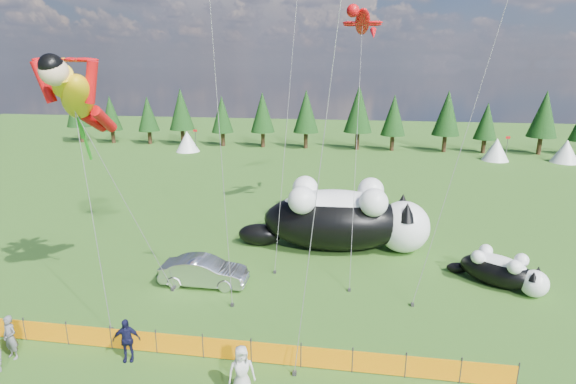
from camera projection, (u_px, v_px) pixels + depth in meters
The scene contains 13 objects.
ground at pixel (245, 320), 21.02m from camera, with size 160.00×160.00×0.00m, color #143B0A.
safety_fence at pixel (227, 349), 18.03m from camera, with size 22.06×0.06×1.10m.
tree_line at pixel (322, 120), 62.71m from camera, with size 90.00×4.00×8.00m, color black, non-canonical shape.
festival_tents at pixel (405, 147), 57.07m from camera, with size 50.00×3.20×2.80m, color white, non-canonical shape.
cat_large at pixel (344, 218), 28.63m from camera, with size 12.31×4.69×4.45m.
cat_small at pixel (502, 270), 24.00m from camera, with size 4.68×3.75×1.91m.
car at pixel (204, 271), 24.19m from camera, with size 1.63×4.68×1.54m, color silver.
spectator_a at pixel (10, 337), 18.07m from camera, with size 0.68×0.45×1.87m, color slate.
spectator_c at pixel (127, 340), 17.92m from camera, with size 1.08×0.55×1.85m, color black.
spectator_e at pixel (242, 371), 16.00m from camera, with size 0.96×0.63×1.97m, color beige.
superhero_kite at pixel (78, 98), 19.82m from camera, with size 6.08×6.14×12.43m.
gecko_kite at pixel (363, 22), 30.46m from camera, with size 2.82×14.13×18.09m.
flower_kite at pixel (67, 64), 19.69m from camera, with size 3.91×4.26×12.04m.
Camera 1 is at (4.78, -18.06, 11.52)m, focal length 28.00 mm.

